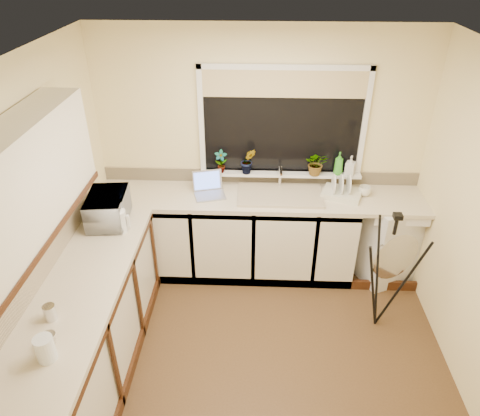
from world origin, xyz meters
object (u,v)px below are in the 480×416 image
(soap_bottle_clear, at_px, (351,165))
(cup_left, at_px, (50,339))
(dish_rack, at_px, (342,194))
(tripod, at_px, (386,273))
(laptop, at_px, (209,188))
(glass_jug, at_px, (45,349))
(plant_b, at_px, (248,161))
(steel_jar, at_px, (50,312))
(kettle, at_px, (118,221))
(plant_a, at_px, (221,162))
(plant_d, at_px, (316,163))
(washing_machine, at_px, (388,236))
(cup_back, at_px, (365,191))
(soap_bottle_green, at_px, (339,163))
(microwave, at_px, (108,209))

(soap_bottle_clear, distance_m, cup_left, 3.05)
(dish_rack, xyz_separation_m, tripod, (0.29, -0.79, -0.33))
(laptop, distance_m, glass_jug, 2.19)
(plant_b, bearing_deg, cup_left, -118.81)
(glass_jug, xyz_separation_m, steel_jar, (-0.11, 0.32, -0.03))
(laptop, xyz_separation_m, kettle, (-0.70, -0.69, 0.04))
(laptop, distance_m, plant_a, 0.29)
(laptop, xyz_separation_m, plant_d, (1.05, 0.16, 0.21))
(plant_a, height_order, cup_left, plant_a)
(washing_machine, relative_size, tripod, 0.74)
(cup_back, bearing_deg, plant_b, 173.13)
(plant_a, bearing_deg, steel_jar, -117.17)
(glass_jug, relative_size, cup_back, 1.38)
(soap_bottle_green, bearing_deg, steel_jar, -138.16)
(soap_bottle_green, bearing_deg, laptop, -171.96)
(tripod, xyz_separation_m, soap_bottle_clear, (-0.21, 0.97, 0.55))
(soap_bottle_green, bearing_deg, washing_machine, -17.09)
(washing_machine, distance_m, glass_jug, 3.35)
(microwave, xyz_separation_m, cup_back, (2.35, 0.57, -0.08))
(dish_rack, relative_size, cup_left, 3.90)
(washing_machine, relative_size, soap_bottle_clear, 4.48)
(dish_rack, height_order, plant_b, plant_b)
(microwave, distance_m, cup_left, 1.41)
(tripod, distance_m, steel_jar, 2.66)
(plant_b, relative_size, cup_back, 2.18)
(laptop, distance_m, soap_bottle_clear, 1.41)
(steel_jar, bearing_deg, plant_b, 56.69)
(dish_rack, bearing_deg, washing_machine, 20.77)
(kettle, height_order, cup_left, kettle)
(washing_machine, distance_m, plant_d, 1.08)
(dish_rack, distance_m, steel_jar, 2.78)
(plant_d, bearing_deg, tripod, -60.18)
(steel_jar, bearing_deg, cup_left, -68.50)
(glass_jug, xyz_separation_m, cup_back, (2.28, 2.08, -0.04))
(washing_machine, distance_m, steel_jar, 3.25)
(dish_rack, distance_m, cup_back, 0.22)
(soap_bottle_clear, bearing_deg, dish_rack, -115.89)
(tripod, bearing_deg, microwave, -165.08)
(kettle, bearing_deg, plant_a, 46.53)
(glass_jug, distance_m, cup_back, 3.09)
(glass_jug, distance_m, soap_bottle_clear, 3.10)
(plant_b, bearing_deg, soap_bottle_clear, 0.79)
(washing_machine, height_order, dish_rack, dish_rack)
(tripod, bearing_deg, laptop, 174.43)
(washing_machine, bearing_deg, soap_bottle_clear, 134.69)
(microwave, relative_size, plant_b, 1.80)
(tripod, relative_size, cup_back, 9.85)
(plant_a, height_order, soap_bottle_clear, plant_a)
(microwave, xyz_separation_m, plant_d, (1.88, 0.70, 0.14))
(washing_machine, xyz_separation_m, plant_a, (-1.72, 0.16, 0.73))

